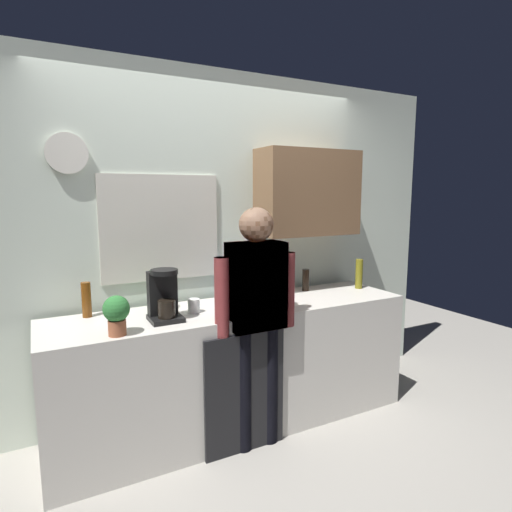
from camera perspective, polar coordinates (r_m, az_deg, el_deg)
The scene contains 16 objects.
ground_plane at distance 3.15m, azimuth 0.02°, elevation -23.97°, with size 8.00×8.00×0.00m, color #9E998E.
kitchen_counter at distance 3.18m, azimuth -2.58°, elevation -14.58°, with size 2.59×0.64×0.89m, color beige.
dishwasher_panel at distance 2.88m, azimuth -1.47°, elevation -18.04°, with size 0.56×0.02×0.80m, color black.
back_wall_assembly at distance 3.34m, azimuth -4.13°, elevation 2.82°, with size 4.19×0.42×2.60m.
coffee_maker at distance 2.75m, azimuth -12.30°, elevation -5.44°, with size 0.20×0.20×0.33m.
bottle_amber_beer at distance 2.97m, azimuth -21.85°, elevation -5.48°, with size 0.06×0.06×0.23m, color brown.
bottle_olive_oil at distance 3.67m, azimuth 13.69°, elevation -2.34°, with size 0.06×0.06×0.25m, color olive.
bottle_dark_sauce at distance 3.51m, azimuth 6.69°, elevation -3.23°, with size 0.06×0.06×0.18m, color black.
bottle_red_vinegar at distance 3.02m, azimuth 3.85°, elevation -4.76°, with size 0.06×0.06×0.22m, color maroon.
bottle_clear_soda at distance 2.97m, azimuth -13.26°, elevation -4.60°, with size 0.09×0.09×0.28m, color #2D8C33.
cup_white_mug at distance 2.90m, azimuth -8.36°, elevation -6.65°, with size 0.08×0.08×0.10m, color white.
mixing_bowl at distance 3.20m, azimuth -2.66°, elevation -5.26°, with size 0.22×0.22×0.08m, color #4C72A5.
potted_plant at distance 2.53m, azimuth -18.27°, elevation -7.25°, with size 0.15×0.15×0.23m.
dish_soap at distance 2.91m, azimuth -3.49°, elevation -5.88°, with size 0.06×0.06×0.18m.
person_at_sink at distance 2.75m, azimuth 0.02°, elevation -7.09°, with size 0.57×0.22×1.60m.
person_guest at distance 2.75m, azimuth 0.02°, elevation -7.09°, with size 0.57×0.22×1.60m.
Camera 1 is at (-1.24, -2.35, 1.69)m, focal length 29.73 mm.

